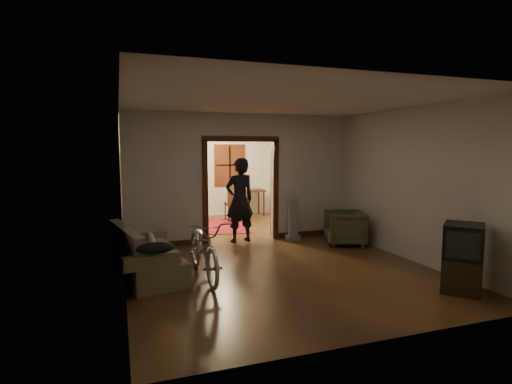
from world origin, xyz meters
name	(u,v)px	position (x,y,z in m)	size (l,w,h in m)	color
floor	(251,248)	(0.00, 0.00, 0.00)	(5.00, 8.50, 0.01)	#3F2614
ceiling	(251,111)	(0.00, 0.00, 2.80)	(5.00, 8.50, 0.01)	white
wall_back	(207,170)	(0.00, 4.25, 1.40)	(5.00, 0.02, 2.80)	beige
wall_left	(121,184)	(-2.50, 0.00, 1.40)	(0.02, 8.50, 2.80)	beige
wall_right	(357,178)	(2.50, 0.00, 1.40)	(0.02, 8.50, 2.80)	beige
partition_wall	(240,178)	(0.00, 0.75, 1.40)	(5.00, 0.14, 2.80)	beige
door_casing	(241,192)	(0.00, 0.75, 1.10)	(1.74, 0.20, 2.32)	#3F1B0E
far_window	(230,165)	(0.70, 4.21, 1.55)	(0.98, 0.06, 1.28)	black
chandelier	(221,137)	(0.00, 2.50, 2.35)	(0.24, 0.24, 0.24)	#FFE0A5
light_switch	(286,184)	(1.05, 0.68, 1.25)	(0.08, 0.01, 0.12)	silver
sofa	(147,252)	(-2.15, -1.21, 0.41)	(0.80, 1.78, 0.82)	#606141
rolled_paper	(152,240)	(-2.05, -0.91, 0.53)	(0.10, 0.10, 0.79)	beige
jacket	(155,248)	(-2.10, -2.12, 0.68)	(0.52, 0.39, 0.15)	black
bicycle	(204,248)	(-1.30, -1.52, 0.48)	(0.64, 1.82, 0.96)	silver
armchair	(345,228)	(2.00, -0.34, 0.37)	(0.78, 0.80, 0.73)	#3F4A29
tv_stand	(462,274)	(2.07, -3.36, 0.26)	(0.56, 0.51, 0.51)	black
crt_tv	(464,241)	(2.07, -3.36, 0.74)	(0.57, 0.51, 0.49)	black
vacuum	(293,220)	(1.12, 0.40, 0.47)	(0.29, 0.23, 0.94)	gray
person	(240,200)	(-0.05, 0.65, 0.93)	(0.67, 0.44, 1.85)	black
oriental_rug	(216,226)	(-0.13, 2.55, 0.01)	(1.62, 2.13, 0.02)	maroon
locker	(169,186)	(-1.21, 3.77, 1.00)	(1.00, 0.56, 2.00)	black
globe	(168,153)	(-1.21, 3.77, 1.94)	(0.27, 0.27, 0.27)	#1E5972
desk	(246,203)	(1.12, 3.85, 0.40)	(1.07, 0.60, 0.79)	#341D11
desk_chair	(233,204)	(0.51, 3.14, 0.50)	(0.44, 0.44, 1.00)	#341D11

